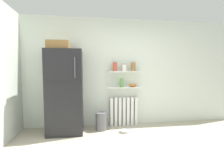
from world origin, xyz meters
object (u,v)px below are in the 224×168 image
Objects in this scene: storage_jar_0 at (115,67)px; pet_food_bowl at (125,131)px; radiator at (124,111)px; shelf_bowl at (133,85)px; trash_bin at (101,121)px; storage_jar_1 at (124,68)px; storage_jar_2 at (133,67)px; vase at (122,83)px; refrigerator at (65,90)px.

storage_jar_0 reaches higher than pet_food_bowl.
radiator is 3.98× the size of shelf_bowl.
radiator reaches higher than trash_bin.
pet_food_bowl is (0.14, -0.48, -1.42)m from storage_jar_0.
storage_jar_1 is 1.03× the size of shelf_bowl.
storage_jar_2 is 1.31× the size of shelf_bowl.
radiator is 1.08m from storage_jar_1.
vase is (-0.06, -0.03, 0.71)m from radiator.
storage_jar_2 is at bearing 0.00° from shelf_bowl.
storage_jar_2 reaches higher than storage_jar_1.
storage_jar_1 is at bearing 180.00° from storage_jar_2.
storage_jar_2 is at bearing 0.00° from storage_jar_0.
pet_food_bowl is at bearing -100.68° from storage_jar_1.
radiator reaches higher than pet_food_bowl.
storage_jar_1 is at bearing 23.03° from trash_bin.
pet_food_bowl is (-0.09, -0.51, -0.32)m from radiator.
refrigerator reaches higher than storage_jar_2.
storage_jar_1 reaches higher than shelf_bowl.
storage_jar_2 is at bearing 17.04° from trash_bin.
refrigerator is 11.01× the size of storage_jar_1.
storage_jar_2 reaches higher than vase.
storage_jar_2 is at bearing 0.00° from storage_jar_1.
pet_food_bowl is at bearing -10.48° from refrigerator.
shelf_bowl reaches higher than pet_food_bowl.
shelf_bowl is (0.22, -0.00, -0.43)m from storage_jar_1.
trash_bin is (-0.59, -0.25, -1.22)m from storage_jar_1.
storage_jar_1 is 0.85× the size of pet_food_bowl.
storage_jar_1 is at bearing -90.00° from radiator.
refrigerator is at bearing -167.99° from storage_jar_0.
refrigerator is at bearing 169.52° from pet_food_bowl.
storage_jar_0 is 1.32m from trash_bin.
trash_bin is at bearing -162.81° from shelf_bowl.
trash_bin is at bearing 155.25° from pet_food_bowl.
vase is 1.24× the size of shelf_bowl.
storage_jar_2 reaches higher than shelf_bowl.
radiator is (1.36, 0.27, -0.59)m from refrigerator.
pet_food_bowl is (-0.09, -0.48, -1.40)m from storage_jar_1.
shelf_bowl is (0.22, -0.03, 0.65)m from radiator.
shelf_bowl reaches higher than radiator.
storage_jar_1 is 0.44× the size of trash_bin.
storage_jar_0 and storage_jar_2 have the same top height.
trash_bin is (0.78, -0.01, -0.73)m from refrigerator.
trash_bin is at bearing -154.53° from radiator.
vase reaches higher than radiator.
shelf_bowl is 0.82× the size of pet_food_bowl.
storage_jar_0 is 1.31× the size of shelf_bowl.
vase is at bearing -180.00° from storage_jar_1.
refrigerator is 8.63× the size of storage_jar_2.
storage_jar_2 is 0.48m from vase.
pet_food_bowl is (-0.03, -0.48, -1.03)m from vase.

